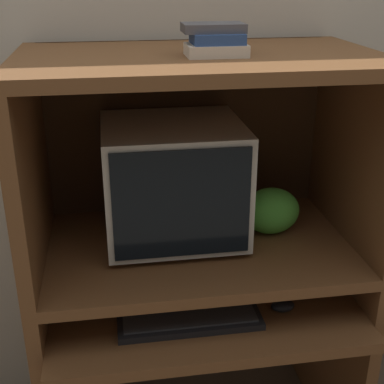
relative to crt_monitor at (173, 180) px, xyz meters
name	(u,v)px	position (x,y,z in m)	size (l,w,h in m)	color
wall_back	(182,72)	(0.07, 0.31, 0.28)	(6.00, 0.06, 2.60)	beige
desk_base	(201,352)	(0.07, -0.12, -0.60)	(1.04, 0.69, 0.66)	brown
desk_monitor_shelf	(199,252)	(0.07, -0.06, -0.23)	(1.04, 0.62, 0.16)	brown
hutch_upper	(197,118)	(0.07, -0.02, 0.21)	(1.04, 0.62, 0.60)	brown
crt_monitor	(173,180)	(0.00, 0.00, 0.00)	(0.43, 0.40, 0.38)	beige
keyboard	(189,318)	(0.01, -0.25, -0.34)	(0.43, 0.16, 0.03)	black
mouse	(283,306)	(0.31, -0.25, -0.34)	(0.07, 0.05, 0.03)	black
snack_bag	(271,211)	(0.32, -0.02, -0.12)	(0.19, 0.14, 0.16)	green
book_stack	(216,40)	(0.11, -0.11, 0.44)	(0.17, 0.12, 0.08)	beige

